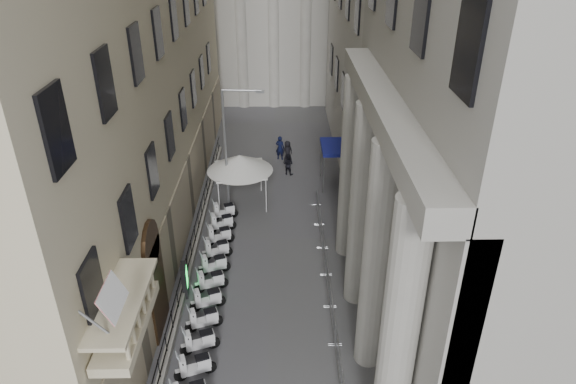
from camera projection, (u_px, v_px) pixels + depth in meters
The scene contains 24 objects.
iron_fence at pixel (195, 251), 28.90m from camera, with size 0.30×28.00×1.40m, color black, non-canonical shape.
blue_awning at pixel (332, 185), 36.06m from camera, with size 1.60×3.00×3.00m, color navy, non-canonical shape.
scooter_3 at pixel (197, 376), 21.06m from camera, with size 0.56×1.40×1.50m, color white, non-canonical shape.
scooter_4 at pixel (201, 351), 22.28m from camera, with size 0.56×1.40×1.50m, color white, non-canonical shape.
scooter_5 at pixel (205, 328), 23.50m from camera, with size 0.56×1.40×1.50m, color white, non-canonical shape.
scooter_6 at pixel (209, 308), 24.71m from camera, with size 0.56×1.40×1.50m, color white, non-canonical shape.
scooter_7 at pixel (212, 290), 25.93m from camera, with size 0.56×1.40×1.50m, color white, non-canonical shape.
scooter_8 at pixel (215, 273), 27.15m from camera, with size 0.56×1.40×1.50m, color white, non-canonical shape.
scooter_9 at pixel (218, 258), 28.36m from camera, with size 0.56×1.40×1.50m, color white, non-canonical shape.
scooter_10 at pixel (220, 244), 29.58m from camera, with size 0.56×1.40×1.50m, color white, non-canonical shape.
scooter_11 at pixel (223, 231), 30.80m from camera, with size 0.56×1.40×1.50m, color white, non-canonical shape.
scooter_12 at pixel (225, 219), 32.01m from camera, with size 0.56×1.40×1.50m, color white, non-canonical shape.
barrier_2 at pixel (338, 367), 21.49m from camera, with size 0.60×2.40×1.10m, color #A8ABB0, non-canonical shape.
barrier_3 at pixel (332, 325), 23.69m from camera, with size 0.60×2.40×1.10m, color #A8ABB0, non-canonical shape.
barrier_4 at pixel (328, 290), 25.89m from camera, with size 0.60×2.40×1.10m, color #A8ABB0, non-canonical shape.
barrier_5 at pixel (324, 261), 28.09m from camera, with size 0.60×2.40×1.10m, color #A8ABB0, non-canonical shape.
barrier_6 at pixel (321, 236), 30.30m from camera, with size 0.60×2.40×1.10m, color #A8ABB0, non-canonical shape.
barrier_7 at pixel (318, 214), 32.50m from camera, with size 0.60×2.40×1.10m, color #A8ABB0, non-canonical shape.
security_tent at pixel (243, 165), 32.33m from camera, with size 4.21×4.21×3.42m.
street_lamp at pixel (230, 140), 31.22m from camera, with size 2.56×0.39×7.83m.
info_kiosk at pixel (185, 280), 25.22m from camera, with size 0.37×0.85×1.75m.
pedestrian_a at pixel (280, 148), 39.47m from camera, with size 0.69×0.45×1.90m, color black.
pedestrian_b at pixel (288, 164), 37.22m from camera, with size 0.78×0.61×1.60m, color black.
pedestrian_c at pixel (288, 152), 39.07m from camera, with size 0.84×0.54×1.71m, color black.
Camera 1 is at (0.59, -5.94, 16.64)m, focal length 32.00 mm.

